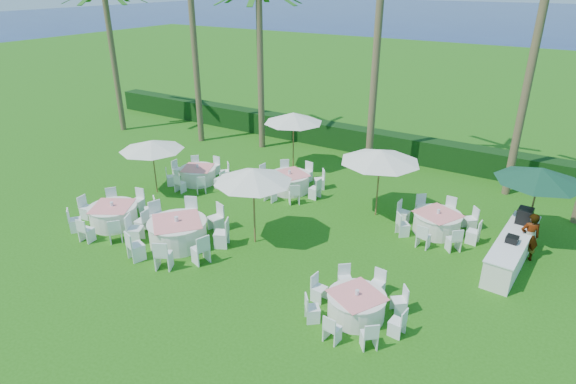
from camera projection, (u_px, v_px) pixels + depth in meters
name	position (u px, v px, depth m)	size (l,w,h in m)	color
ground	(206.00, 250.00, 16.16)	(120.00, 120.00, 0.00)	#215B0F
hedge	(356.00, 139.00, 25.21)	(34.00, 1.00, 1.20)	black
ocean	(545.00, 22.00, 95.17)	(260.00, 260.00, 0.00)	#07104F
banquet_table_a	(114.00, 215.00, 17.66)	(3.06, 3.06, 0.93)	white
banquet_table_b	(178.00, 232.00, 16.36)	(3.45, 3.45, 1.05)	white
banquet_table_c	(356.00, 305.00, 12.88)	(2.78, 2.78, 0.85)	white
banquet_table_d	(198.00, 175.00, 21.32)	(2.76, 2.76, 0.85)	white
banquet_table_e	(289.00, 182.00, 20.49)	(3.03, 3.03, 0.92)	white
banquet_table_f	(437.00, 222.00, 17.14)	(2.97, 2.97, 0.90)	white
umbrella_a	(152.00, 145.00, 19.63)	(2.63, 2.63, 2.30)	brown
umbrella_b	(253.00, 175.00, 15.66)	(2.61, 2.61, 2.72)	brown
umbrella_c	(293.00, 118.00, 22.03)	(2.73, 2.73, 2.72)	brown
umbrella_d	(380.00, 156.00, 17.56)	(2.98, 2.98, 2.65)	brown
umbrella_green	(540.00, 175.00, 15.69)	(2.82, 2.82, 2.74)	brown
buffet_table	(512.00, 248.00, 15.31)	(1.12, 4.08, 1.43)	white
staff_person	(529.00, 237.00, 15.30)	(0.61, 0.40, 1.67)	gray
palm_a	(192.00, 20.00, 24.29)	(4.30, 4.34, 11.76)	brown
palm_b	(260.00, 61.00, 24.07)	(4.40, 4.13, 8.16)	brown
palm_c	(379.00, 17.00, 19.54)	(4.26, 4.36, 12.80)	brown
palm_d	(531.00, 67.00, 18.23)	(4.22, 4.38, 9.56)	brown
palm_f	(113.00, 53.00, 26.98)	(4.34, 4.29, 8.05)	brown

